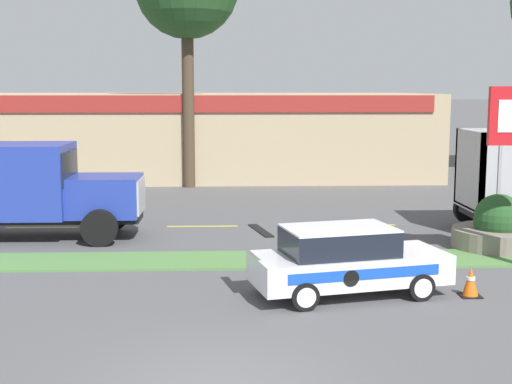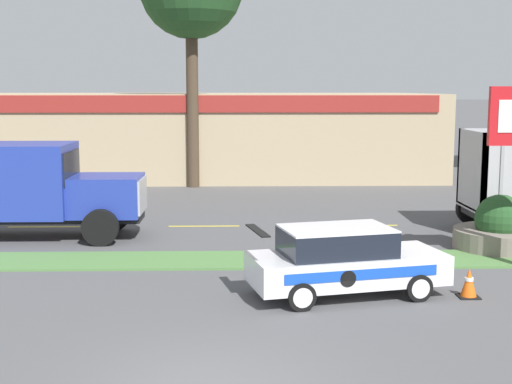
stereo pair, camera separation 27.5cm
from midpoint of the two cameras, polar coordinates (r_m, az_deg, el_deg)
The scene contains 8 objects.
grass_verge at distance 19.35m, azimuth -3.12°, elevation -5.47°, with size 120.00×1.97×0.06m, color #517F42.
centre_line_3 at distance 25.07m, azimuth -17.08°, elevation -2.72°, with size 2.40×0.14×0.01m, color yellow.
centre_line_4 at distance 24.25m, azimuth -4.64°, elevation -2.74°, with size 2.40×0.14×0.01m, color yellow.
centre_line_5 at distance 24.61m, azimuth 8.04°, elevation -2.63°, with size 2.40×0.14×0.01m, color yellow.
rally_car at distance 16.17m, azimuth 6.73°, elevation -5.43°, with size 4.64×2.71×1.61m.
stone_planter at distance 21.83m, azimuth 18.48°, elevation -2.93°, with size 2.64×2.64×1.61m.
traffic_cone at distance 16.74m, azimuth 16.34°, elevation -6.93°, with size 0.46×0.46×0.67m.
store_building_backdrop at distance 40.23m, azimuth -10.81°, elevation 4.64°, with size 32.89×12.10×4.37m.
Camera 1 is at (0.19, -10.47, 4.62)m, focal length 50.00 mm.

